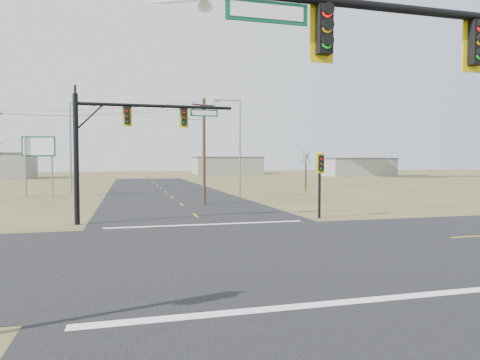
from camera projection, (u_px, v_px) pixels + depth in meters
name	position (u px, v px, depth m)	size (l,w,h in m)	color
ground	(238.00, 250.00, 18.47)	(320.00, 320.00, 0.00)	olive
road_ew	(238.00, 249.00, 18.47)	(160.00, 14.00, 0.02)	black
road_ns	(238.00, 249.00, 18.47)	(14.00, 160.00, 0.02)	black
stop_bar_near	(310.00, 305.00, 11.23)	(12.00, 0.40, 0.01)	silver
stop_bar_far	(207.00, 224.00, 25.72)	(12.00, 0.40, 0.01)	silver
mast_arm_far	(124.00, 132.00, 26.32)	(9.75, 0.42, 7.90)	black
pedestal_signal_ne	(320.00, 170.00, 28.49)	(0.63, 0.54, 4.43)	black
utility_pole_near	(204.00, 150.00, 37.44)	(2.17, 0.93, 9.33)	#4D2F21
highway_sign	(39.00, 154.00, 45.82)	(3.46, 0.57, 6.54)	gray
streetlight_a	(238.00, 142.00, 45.89)	(2.94, 0.34, 10.55)	gray
streetlight_b	(201.00, 148.00, 65.61)	(2.92, 0.38, 10.45)	gray
streetlight_c	(73.00, 142.00, 50.73)	(3.03, 0.34, 10.86)	gray
bare_tree_c	(306.00, 156.00, 54.97)	(2.88, 2.88, 5.73)	black
warehouse_mid	(227.00, 166.00, 131.00)	(20.00, 12.00, 5.00)	gray
warehouse_right	(357.00, 167.00, 114.51)	(18.00, 10.00, 4.50)	gray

